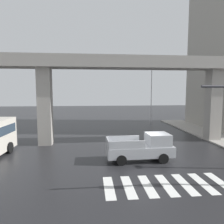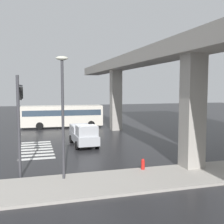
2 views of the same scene
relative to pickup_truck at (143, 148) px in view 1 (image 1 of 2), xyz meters
name	(u,v)px [view 1 (image 1 of 2)]	position (x,y,z in m)	size (l,w,h in m)	color
ground_plane	(145,158)	(0.25, 0.39, -0.99)	(120.00, 120.00, 0.00)	#232326
crosswalk_stripes	(166,185)	(0.25, -4.32, -0.98)	(7.15, 2.80, 0.01)	silver
elevated_overpass	(133,69)	(0.25, 5.67, 6.59)	(48.62, 2.46, 8.85)	#9E9991
pickup_truck	(143,148)	(0.00, 0.00, 0.00)	(5.16, 2.21, 2.08)	#A8AAAF
flagpole	(152,87)	(5.79, 17.38, 4.98)	(1.16, 0.12, 10.34)	silver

